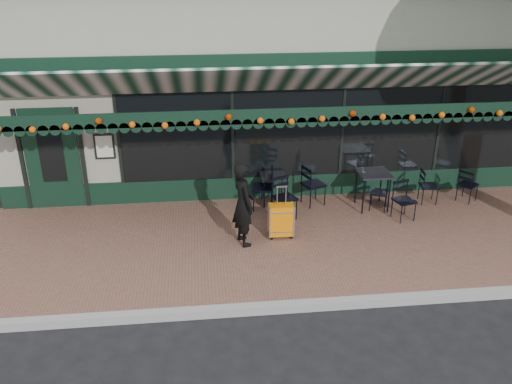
{
  "coord_description": "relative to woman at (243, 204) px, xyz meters",
  "views": [
    {
      "loc": [
        -1.7,
        -7.1,
        5.25
      ],
      "look_at": [
        -0.75,
        1.6,
        1.35
      ],
      "focal_mm": 38.0,
      "sensor_mm": 36.0,
      "label": 1
    }
  ],
  "objects": [
    {
      "name": "curb",
      "position": [
        0.96,
        -2.02,
        -0.89
      ],
      "size": [
        18.0,
        0.16,
        0.15
      ],
      "primitive_type": "cube",
      "color": "#9E9E99",
      "rests_on": "ground"
    },
    {
      "name": "chair_a_left",
      "position": [
        3.01,
        1.16,
        -0.43
      ],
      "size": [
        0.5,
        0.5,
        0.76
      ],
      "primitive_type": null,
      "rotation": [
        0.0,
        0.0,
        -1.98
      ],
      "color": "black",
      "rests_on": "sidewalk"
    },
    {
      "name": "cafe_table_a",
      "position": [
        2.89,
        1.25,
        -0.07
      ],
      "size": [
        0.67,
        0.67,
        0.82
      ],
      "color": "black",
      "rests_on": "sidewalk"
    },
    {
      "name": "chair_b_left",
      "position": [
        0.54,
        1.48,
        -0.35
      ],
      "size": [
        0.52,
        0.52,
        0.93
      ],
      "primitive_type": null,
      "rotation": [
        0.0,
        0.0,
        -1.69
      ],
      "color": "black",
      "rests_on": "sidewalk"
    },
    {
      "name": "woman",
      "position": [
        0.0,
        0.0,
        0.0
      ],
      "size": [
        0.55,
        0.68,
        1.62
      ],
      "primitive_type": "imported",
      "rotation": [
        0.0,
        0.0,
        1.89
      ],
      "color": "black",
      "rests_on": "sidewalk"
    },
    {
      "name": "suitcase",
      "position": [
        0.74,
        0.15,
        -0.45
      ],
      "size": [
        0.47,
        0.27,
        1.07
      ],
      "rotation": [
        0.0,
        0.0,
        -0.02
      ],
      "color": "orange",
      "rests_on": "sidewalk"
    },
    {
      "name": "chair_b_front",
      "position": [
        0.94,
        0.96,
        -0.37
      ],
      "size": [
        0.58,
        0.58,
        0.88
      ],
      "primitive_type": null,
      "rotation": [
        0.0,
        0.0,
        0.4
      ],
      "color": "black",
      "rests_on": "sidewalk"
    },
    {
      "name": "chair_b_right",
      "position": [
        1.67,
        1.57,
        -0.36
      ],
      "size": [
        0.58,
        0.58,
        0.9
      ],
      "primitive_type": null,
      "rotation": [
        0.0,
        0.0,
        1.93
      ],
      "color": "black",
      "rests_on": "sidewalk"
    },
    {
      "name": "sidewalk",
      "position": [
        0.96,
        0.06,
        -0.89
      ],
      "size": [
        18.0,
        4.0,
        0.15
      ],
      "primitive_type": "cube",
      "color": "brown",
      "rests_on": "ground"
    },
    {
      "name": "cafe_table_b",
      "position": [
        0.8,
        1.68,
        -0.21
      ],
      "size": [
        0.54,
        0.54,
        0.67
      ],
      "color": "black",
      "rests_on": "sidewalk"
    },
    {
      "name": "ground",
      "position": [
        0.96,
        -1.94,
        -0.96
      ],
      "size": [
        80.0,
        80.0,
        0.0
      ],
      "primitive_type": "plane",
      "color": "black",
      "rests_on": "ground"
    },
    {
      "name": "chair_a_extra",
      "position": [
        5.09,
        1.36,
        -0.43
      ],
      "size": [
        0.53,
        0.53,
        0.76
      ],
      "primitive_type": null,
      "rotation": [
        0.0,
        0.0,
        2.23
      ],
      "color": "black",
      "rests_on": "sidewalk"
    },
    {
      "name": "restaurant_building",
      "position": [
        0.96,
        5.9,
        1.31
      ],
      "size": [
        12.0,
        9.6,
        4.5
      ],
      "color": "#A59E8F",
      "rests_on": "ground"
    },
    {
      "name": "chair_a_right",
      "position": [
        4.2,
        1.37,
        -0.43
      ],
      "size": [
        0.42,
        0.42,
        0.76
      ],
      "primitive_type": null,
      "rotation": [
        0.0,
        0.0,
        1.46
      ],
      "color": "black",
      "rests_on": "sidewalk"
    },
    {
      "name": "chair_a_front",
      "position": [
        3.38,
        0.65,
        -0.41
      ],
      "size": [
        0.5,
        0.5,
        0.81
      ],
      "primitive_type": null,
      "rotation": [
        0.0,
        0.0,
        0.26
      ],
      "color": "black",
      "rests_on": "sidewalk"
    }
  ]
}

